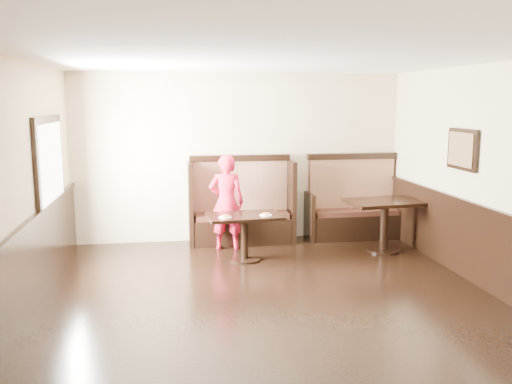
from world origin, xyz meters
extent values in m
plane|color=black|center=(0.00, 0.00, 0.00)|extent=(7.00, 7.00, 0.00)
plane|color=beige|center=(0.00, 3.50, 1.40)|extent=(5.50, 0.00, 5.50)
plane|color=beige|center=(0.00, -3.50, 1.40)|extent=(5.50, 0.00, 5.50)
plane|color=beige|center=(-2.75, 0.00, 1.40)|extent=(0.00, 7.00, 7.00)
plane|color=white|center=(0.00, 0.00, 2.80)|extent=(7.00, 7.00, 0.00)
cube|color=black|center=(-2.72, 0.00, 0.50)|extent=(0.05, 6.90, 1.00)
cube|color=black|center=(2.72, 0.00, 0.50)|extent=(0.05, 6.90, 1.00)
cube|color=black|center=(-2.71, 1.90, 1.55)|extent=(0.05, 1.50, 1.20)
cube|color=white|center=(-2.69, 1.90, 1.55)|extent=(0.01, 1.30, 1.00)
cube|color=black|center=(2.71, 1.20, 1.70)|extent=(0.04, 0.70, 0.55)
cube|color=olive|center=(2.69, 1.20, 1.70)|extent=(0.01, 0.60, 0.45)
cube|color=black|center=(0.00, 3.22, 0.21)|extent=(1.60, 0.50, 0.42)
cube|color=#361911|center=(0.00, 3.22, 0.46)|extent=(1.54, 0.46, 0.09)
cube|color=#440D0D|center=(0.00, 3.43, 0.90)|extent=(1.60, 0.12, 0.92)
cube|color=black|center=(0.00, 3.43, 1.40)|extent=(1.68, 0.16, 0.10)
cube|color=black|center=(-0.84, 3.32, 0.68)|extent=(0.07, 0.72, 1.36)
cube|color=black|center=(0.84, 3.32, 0.68)|extent=(0.07, 0.72, 1.36)
cube|color=black|center=(1.95, 3.22, 0.21)|extent=(1.50, 0.50, 0.42)
cube|color=#361911|center=(1.95, 3.22, 0.46)|extent=(1.44, 0.46, 0.09)
cube|color=#440D0D|center=(1.95, 3.43, 0.90)|extent=(1.50, 0.12, 0.92)
cube|color=black|center=(1.95, 3.43, 1.40)|extent=(1.58, 0.16, 0.10)
cube|color=black|center=(1.16, 3.32, 0.40)|extent=(0.07, 0.72, 0.80)
cube|color=black|center=(2.74, 3.32, 0.40)|extent=(0.07, 0.72, 0.80)
cube|color=black|center=(-0.09, 2.21, 0.67)|extent=(1.13, 0.76, 0.05)
cylinder|color=black|center=(-0.09, 2.21, 0.32)|extent=(0.11, 0.11, 0.63)
cylinder|color=black|center=(-0.09, 2.21, 0.01)|extent=(0.47, 0.47, 0.03)
cube|color=black|center=(2.14, 2.37, 0.78)|extent=(1.24, 0.88, 0.05)
cylinder|color=black|center=(2.14, 2.37, 0.38)|extent=(0.13, 0.13, 0.74)
cylinder|color=black|center=(2.14, 2.37, 0.02)|extent=(0.55, 0.55, 0.03)
imported|color=red|center=(-0.29, 2.86, 0.76)|extent=(0.60, 0.44, 1.52)
cylinder|color=white|center=(-0.39, 2.07, 0.69)|extent=(0.18, 0.18, 0.01)
cylinder|color=tan|center=(-0.39, 2.07, 0.71)|extent=(0.11, 0.11, 0.02)
cylinder|color=#EABA54|center=(-0.39, 2.07, 0.72)|extent=(0.10, 0.10, 0.01)
cylinder|color=white|center=(0.21, 2.12, 0.69)|extent=(0.19, 0.19, 0.01)
cylinder|color=tan|center=(0.21, 2.12, 0.71)|extent=(0.11, 0.11, 0.02)
cylinder|color=#EABA54|center=(0.21, 2.12, 0.72)|extent=(0.10, 0.10, 0.01)
camera|label=1|loc=(-1.15, -5.49, 2.35)|focal=38.00mm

